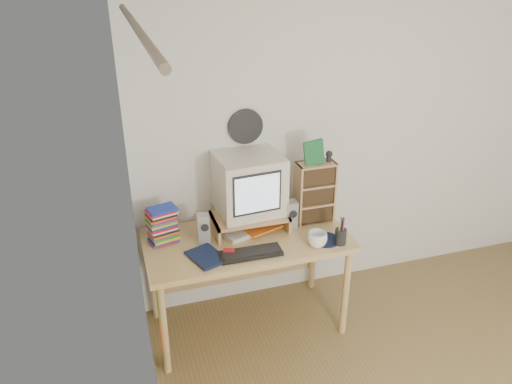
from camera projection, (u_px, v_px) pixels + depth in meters
back_wall at (362, 137)px, 3.80m from camera, size 3.50×0.00×3.50m
left_wall at (164, 338)px, 1.83m from camera, size 0.00×3.50×3.50m
curtain at (160, 283)px, 2.29m from camera, size 0.00×2.20×2.20m
wall_disc at (246, 127)px, 3.46m from camera, size 0.25×0.02×0.25m
desk at (244, 250)px, 3.54m from camera, size 1.40×0.70×0.75m
monitor_riser at (249, 218)px, 3.48m from camera, size 0.52×0.30×0.12m
crt_monitor at (250, 185)px, 3.43m from camera, size 0.47×0.47×0.41m
speaker_left at (204, 229)px, 3.33m from camera, size 0.09×0.09×0.21m
speaker_right at (291, 215)px, 3.49m from camera, size 0.08×0.08×0.22m
keyboard at (251, 253)px, 3.23m from camera, size 0.41×0.14×0.03m
dvd_stack at (163, 225)px, 3.33m from camera, size 0.21×0.17×0.26m
cd_rack at (315, 193)px, 3.55m from camera, size 0.27×0.15×0.46m
mug at (317, 239)px, 3.31m from camera, size 0.16×0.16×0.10m
diary at (194, 260)px, 3.14m from camera, size 0.27×0.24×0.05m
mousepad at (325, 240)px, 3.40m from camera, size 0.23×0.23×0.00m
pen_cup at (341, 234)px, 3.33m from camera, size 0.09×0.09×0.16m
papers at (249, 228)px, 3.51m from camera, size 0.36×0.31×0.04m
red_box at (229, 252)px, 3.23m from camera, size 0.08×0.07×0.04m
game_box at (314, 153)px, 3.39m from camera, size 0.14×0.03×0.17m
webcam at (329, 156)px, 3.46m from camera, size 0.05×0.05×0.08m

